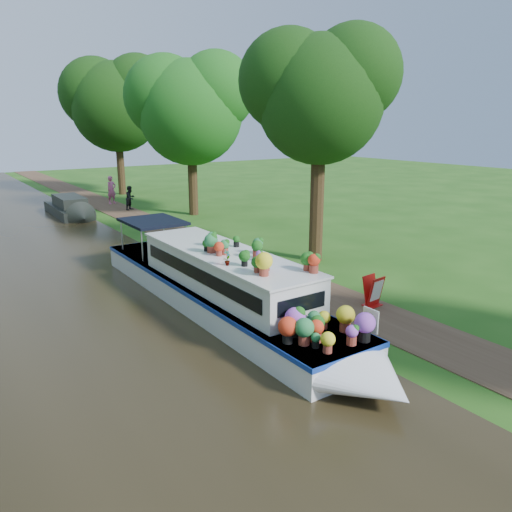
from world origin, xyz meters
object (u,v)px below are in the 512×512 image
at_px(plant_boat, 225,286).
at_px(sandwich_board, 373,292).
at_px(pedestrian_dark, 130,198).
at_px(second_boat, 70,208).
at_px(pedestrian_pink, 112,190).

bearing_deg(plant_boat, sandwich_board, -26.96).
xyz_separation_m(sandwich_board, pedestrian_dark, (0.15, 20.66, 0.34)).
xyz_separation_m(second_boat, sandwich_board, (3.59, -20.75, -0.03)).
bearing_deg(plant_boat, pedestrian_dark, 77.44).
bearing_deg(second_boat, sandwich_board, -78.88).
relative_size(plant_boat, sandwich_board, 14.56).
height_order(second_boat, sandwich_board, second_boat).
xyz_separation_m(sandwich_board, pedestrian_pink, (-0.01, 23.74, 0.52)).
relative_size(plant_boat, pedestrian_pink, 7.19).
xyz_separation_m(plant_boat, pedestrian_pink, (3.99, 21.70, 0.12)).
xyz_separation_m(plant_boat, second_boat, (0.41, 18.72, -0.37)).
height_order(second_boat, pedestrian_pink, pedestrian_pink).
bearing_deg(second_boat, pedestrian_pink, 41.15).
relative_size(second_boat, pedestrian_pink, 3.26).
xyz_separation_m(pedestrian_pink, pedestrian_dark, (0.16, -3.08, -0.18)).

